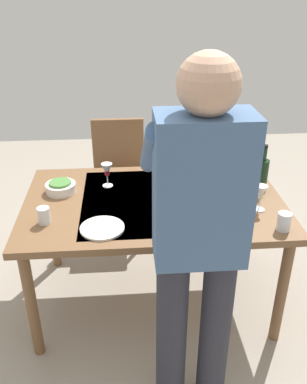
{
  "coord_description": "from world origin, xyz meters",
  "views": [
    {
      "loc": [
        0.16,
        2.1,
        1.9
      ],
      "look_at": [
        0.0,
        0.0,
        0.79
      ],
      "focal_mm": 38.75,
      "sensor_mm": 36.0,
      "label": 1
    }
  ],
  "objects_px": {
    "dining_table": "(154,210)",
    "side_bowl_bread": "(197,174)",
    "water_cup_far_right": "(229,223)",
    "side_bowl_salad": "(61,187)",
    "wine_glass_right": "(107,171)",
    "water_cup_near_left": "(284,222)",
    "wine_glass_left": "(261,193)",
    "dinner_plate_near": "(102,228)",
    "wine_bottle": "(262,174)",
    "water_cup_far_left": "(158,167)",
    "chair_near": "(119,171)",
    "water_cup_near_right": "(44,216)",
    "person_server": "(198,237)",
    "serving_bowl_pasta": "(179,194)"
  },
  "relations": [
    {
      "from": "water_cup_near_left",
      "to": "side_bowl_salad",
      "type": "distance_m",
      "value": 1.29
    },
    {
      "from": "wine_glass_right",
      "to": "dinner_plate_near",
      "type": "height_order",
      "value": "wine_glass_right"
    },
    {
      "from": "water_cup_far_right",
      "to": "side_bowl_bread",
      "type": "height_order",
      "value": "water_cup_far_right"
    },
    {
      "from": "wine_glass_right",
      "to": "dining_table",
      "type": "bearing_deg",
      "value": 144.19
    },
    {
      "from": "dining_table",
      "to": "water_cup_far_left",
      "type": "relative_size",
      "value": 16.22
    },
    {
      "from": "water_cup_near_left",
      "to": "water_cup_far_right",
      "type": "relative_size",
      "value": 1.04
    },
    {
      "from": "wine_bottle",
      "to": "water_cup_far_left",
      "type": "xyz_separation_m",
      "value": [
        0.59,
        -0.28,
        -0.06
      ]
    },
    {
      "from": "wine_glass_right",
      "to": "side_bowl_bread",
      "type": "bearing_deg",
      "value": -173.37
    },
    {
      "from": "person_server",
      "to": "wine_glass_right",
      "type": "distance_m",
      "value": 1.01
    },
    {
      "from": "dinner_plate_near",
      "to": "chair_near",
      "type": "bearing_deg",
      "value": -94.12
    },
    {
      "from": "water_cup_far_left",
      "to": "side_bowl_salad",
      "type": "bearing_deg",
      "value": 18.91
    },
    {
      "from": "wine_bottle",
      "to": "dinner_plate_near",
      "type": "xyz_separation_m",
      "value": [
        0.94,
        0.35,
        -0.1
      ]
    },
    {
      "from": "water_cup_near_left",
      "to": "person_server",
      "type": "bearing_deg",
      "value": 35.27
    },
    {
      "from": "wine_glass_right",
      "to": "side_bowl_bread",
      "type": "height_order",
      "value": "wine_glass_right"
    },
    {
      "from": "chair_near",
      "to": "side_bowl_salad",
      "type": "distance_m",
      "value": 0.83
    },
    {
      "from": "water_cup_far_left",
      "to": "water_cup_far_right",
      "type": "height_order",
      "value": "water_cup_far_right"
    },
    {
      "from": "chair_near",
      "to": "side_bowl_bread",
      "type": "relative_size",
      "value": 5.69
    },
    {
      "from": "chair_near",
      "to": "dinner_plate_near",
      "type": "relative_size",
      "value": 3.96
    },
    {
      "from": "water_cup_near_left",
      "to": "water_cup_far_right",
      "type": "distance_m",
      "value": 0.28
    },
    {
      "from": "serving_bowl_pasta",
      "to": "person_server",
      "type": "bearing_deg",
      "value": 88.2
    },
    {
      "from": "water_cup_far_right",
      "to": "side_bowl_salad",
      "type": "bearing_deg",
      "value": -28.55
    },
    {
      "from": "wine_bottle",
      "to": "water_cup_far_left",
      "type": "distance_m",
      "value": 0.66
    },
    {
      "from": "wine_bottle",
      "to": "side_bowl_bread",
      "type": "xyz_separation_m",
      "value": [
        0.35,
        -0.2,
        -0.08
      ]
    },
    {
      "from": "wine_glass_left",
      "to": "wine_glass_right",
      "type": "xyz_separation_m",
      "value": [
        0.84,
        -0.36,
        0.0
      ]
    },
    {
      "from": "person_server",
      "to": "water_cup_near_left",
      "type": "distance_m",
      "value": 0.65
    },
    {
      "from": "chair_near",
      "to": "dinner_plate_near",
      "type": "distance_m",
      "value": 1.17
    },
    {
      "from": "side_bowl_salad",
      "to": "side_bowl_bread",
      "type": "xyz_separation_m",
      "value": [
        -0.85,
        -0.12,
        0.0
      ]
    },
    {
      "from": "water_cup_far_right",
      "to": "wine_bottle",
      "type": "bearing_deg",
      "value": -125.02
    },
    {
      "from": "chair_near",
      "to": "wine_glass_left",
      "type": "height_order",
      "value": "chair_near"
    },
    {
      "from": "serving_bowl_pasta",
      "to": "chair_near",
      "type": "bearing_deg",
      "value": -67.77
    },
    {
      "from": "dining_table",
      "to": "water_cup_far_right",
      "type": "bearing_deg",
      "value": 135.3
    },
    {
      "from": "water_cup_near_right",
      "to": "water_cup_far_right",
      "type": "height_order",
      "value": "water_cup_far_right"
    },
    {
      "from": "water_cup_far_left",
      "to": "side_bowl_bread",
      "type": "relative_size",
      "value": 0.58
    },
    {
      "from": "dining_table",
      "to": "side_bowl_bread",
      "type": "xyz_separation_m",
      "value": [
        -0.3,
        -0.26,
        0.11
      ]
    },
    {
      "from": "wine_glass_left",
      "to": "side_bowl_bread",
      "type": "relative_size",
      "value": 0.94
    },
    {
      "from": "wine_glass_right",
      "to": "water_cup_near_right",
      "type": "bearing_deg",
      "value": 51.34
    },
    {
      "from": "water_cup_near_left",
      "to": "dinner_plate_near",
      "type": "xyz_separation_m",
      "value": [
        0.92,
        -0.08,
        -0.04
      ]
    },
    {
      "from": "dining_table",
      "to": "water_cup_near_right",
      "type": "relative_size",
      "value": 16.36
    },
    {
      "from": "wine_glass_left",
      "to": "dinner_plate_near",
      "type": "height_order",
      "value": "wine_glass_left"
    },
    {
      "from": "person_server",
      "to": "wine_glass_left",
      "type": "height_order",
      "value": "person_server"
    },
    {
      "from": "wine_glass_right",
      "to": "side_bowl_salad",
      "type": "relative_size",
      "value": 0.84
    },
    {
      "from": "side_bowl_bread",
      "to": "side_bowl_salad",
      "type": "bearing_deg",
      "value": 8.18
    },
    {
      "from": "water_cup_far_right",
      "to": "side_bowl_bread",
      "type": "bearing_deg",
      "value": -84.45
    },
    {
      "from": "wine_glass_right",
      "to": "water_cup_far_right",
      "type": "bearing_deg",
      "value": 138.83
    },
    {
      "from": "side_bowl_salad",
      "to": "dining_table",
      "type": "bearing_deg",
      "value": 165.83
    },
    {
      "from": "side_bowl_salad",
      "to": "serving_bowl_pasta",
      "type": "bearing_deg",
      "value": 168.14
    },
    {
      "from": "person_server",
      "to": "wine_bottle",
      "type": "height_order",
      "value": "person_server"
    },
    {
      "from": "side_bowl_bread",
      "to": "water_cup_far_left",
      "type": "bearing_deg",
      "value": -19.26
    },
    {
      "from": "water_cup_far_right",
      "to": "side_bowl_salad",
      "type": "height_order",
      "value": "water_cup_far_right"
    },
    {
      "from": "wine_glass_left",
      "to": "water_cup_near_left",
      "type": "height_order",
      "value": "wine_glass_left"
    }
  ]
}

